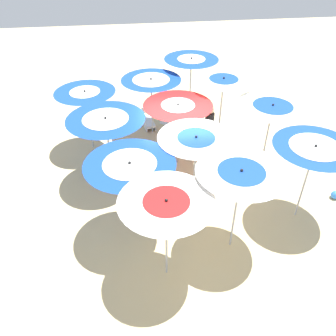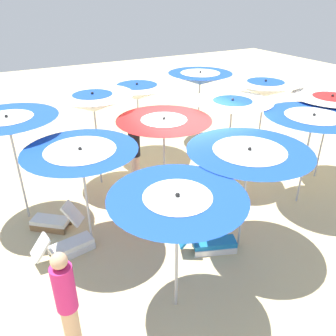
{
  "view_description": "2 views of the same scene",
  "coord_description": "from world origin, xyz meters",
  "px_view_note": "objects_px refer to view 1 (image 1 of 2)",
  "views": [
    {
      "loc": [
        1.62,
        8.8,
        7.13
      ],
      "look_at": [
        0.67,
        1.38,
        1.44
      ],
      "focal_mm": 37.45,
      "sensor_mm": 36.0,
      "label": 1
    },
    {
      "loc": [
        6.49,
        -4.18,
        4.77
      ],
      "look_at": [
        0.62,
        -0.97,
        1.25
      ],
      "focal_mm": 36.48,
      "sensor_mm": 36.0,
      "label": 2
    }
  ],
  "objects_px": {
    "beach_umbrella_0": "(314,153)",
    "beach_umbrella_11": "(86,98)",
    "beach_umbrella_8": "(166,207)",
    "beachgoer_0": "(209,130)",
    "beach_umbrella_9": "(130,170)",
    "beach_ball": "(335,195)",
    "lounger_0": "(172,118)",
    "lounger_1": "(116,161)",
    "beach_umbrella_2": "(223,85)",
    "beach_umbrella_1": "(272,112)",
    "beach_umbrella_4": "(240,179)",
    "beach_umbrella_7": "(151,85)",
    "beachgoer_1": "(93,102)",
    "beach_umbrella_3": "(191,64)",
    "lounger_2": "(148,120)",
    "beach_umbrella_10": "(106,125)",
    "beach_umbrella_6": "(178,111)",
    "beach_umbrella_5": "(196,143)"
  },
  "relations": [
    {
      "from": "beach_umbrella_0",
      "to": "beach_umbrella_11",
      "type": "bearing_deg",
      "value": -35.93
    },
    {
      "from": "beach_umbrella_8",
      "to": "beachgoer_0",
      "type": "height_order",
      "value": "beach_umbrella_8"
    },
    {
      "from": "beach_umbrella_0",
      "to": "beach_umbrella_9",
      "type": "xyz_separation_m",
      "value": [
        4.57,
        0.02,
        -0.09
      ]
    },
    {
      "from": "beach_umbrella_0",
      "to": "beach_ball",
      "type": "relative_size",
      "value": 9.64
    },
    {
      "from": "lounger_0",
      "to": "beachgoer_0",
      "type": "height_order",
      "value": "beachgoer_0"
    },
    {
      "from": "beach_umbrella_0",
      "to": "lounger_1",
      "type": "height_order",
      "value": "beach_umbrella_0"
    },
    {
      "from": "beach_umbrella_2",
      "to": "beach_umbrella_1",
      "type": "bearing_deg",
      "value": 123.4
    },
    {
      "from": "beach_umbrella_4",
      "to": "beach_ball",
      "type": "height_order",
      "value": "beach_umbrella_4"
    },
    {
      "from": "beach_umbrella_4",
      "to": "beach_umbrella_11",
      "type": "relative_size",
      "value": 1.11
    },
    {
      "from": "lounger_1",
      "to": "beach_ball",
      "type": "relative_size",
      "value": 4.9
    },
    {
      "from": "beach_umbrella_11",
      "to": "beach_umbrella_9",
      "type": "bearing_deg",
      "value": 107.02
    },
    {
      "from": "beach_umbrella_7",
      "to": "beachgoer_1",
      "type": "distance_m",
      "value": 2.59
    },
    {
      "from": "beach_umbrella_7",
      "to": "beach_umbrella_9",
      "type": "distance_m",
      "value": 5.12
    },
    {
      "from": "beach_umbrella_4",
      "to": "beach_umbrella_9",
      "type": "bearing_deg",
      "value": -18.34
    },
    {
      "from": "beach_umbrella_3",
      "to": "lounger_0",
      "type": "distance_m",
      "value": 2.23
    },
    {
      "from": "lounger_1",
      "to": "beach_ball",
      "type": "xyz_separation_m",
      "value": [
        -6.5,
        2.46,
        -0.08
      ]
    },
    {
      "from": "beach_umbrella_11",
      "to": "lounger_0",
      "type": "bearing_deg",
      "value": -156.87
    },
    {
      "from": "lounger_0",
      "to": "beach_ball",
      "type": "xyz_separation_m",
      "value": [
        -4.25,
        5.05,
        -0.1
      ]
    },
    {
      "from": "beach_umbrella_0",
      "to": "lounger_2",
      "type": "bearing_deg",
      "value": -56.05
    },
    {
      "from": "beach_umbrella_8",
      "to": "beachgoer_1",
      "type": "distance_m",
      "value": 7.79
    },
    {
      "from": "beach_umbrella_8",
      "to": "beachgoer_0",
      "type": "bearing_deg",
      "value": -113.18
    },
    {
      "from": "beach_umbrella_1",
      "to": "beach_umbrella_10",
      "type": "height_order",
      "value": "beach_umbrella_1"
    },
    {
      "from": "beach_umbrella_1",
      "to": "beach_umbrella_6",
      "type": "relative_size",
      "value": 1.04
    },
    {
      "from": "beachgoer_0",
      "to": "beachgoer_1",
      "type": "xyz_separation_m",
      "value": [
        3.95,
        -2.75,
        -0.06
      ]
    },
    {
      "from": "beach_umbrella_10",
      "to": "beach_umbrella_4",
      "type": "bearing_deg",
      "value": 133.79
    },
    {
      "from": "lounger_0",
      "to": "beachgoer_1",
      "type": "relative_size",
      "value": 0.63
    },
    {
      "from": "lounger_2",
      "to": "lounger_0",
      "type": "bearing_deg",
      "value": 81.97
    },
    {
      "from": "beach_umbrella_7",
      "to": "beach_umbrella_1",
      "type": "bearing_deg",
      "value": 142.12
    },
    {
      "from": "beach_umbrella_3",
      "to": "beach_umbrella_6",
      "type": "distance_m",
      "value": 3.27
    },
    {
      "from": "beach_umbrella_4",
      "to": "beach_umbrella_8",
      "type": "relative_size",
      "value": 1.04
    },
    {
      "from": "beach_umbrella_2",
      "to": "beach_umbrella_10",
      "type": "height_order",
      "value": "beach_umbrella_2"
    },
    {
      "from": "beach_umbrella_3",
      "to": "beach_umbrella_11",
      "type": "relative_size",
      "value": 1.13
    },
    {
      "from": "beach_umbrella_10",
      "to": "beach_umbrella_9",
      "type": "bearing_deg",
      "value": 104.37
    },
    {
      "from": "beach_ball",
      "to": "beach_umbrella_9",
      "type": "bearing_deg",
      "value": 5.16
    },
    {
      "from": "lounger_2",
      "to": "beach_ball",
      "type": "height_order",
      "value": "lounger_2"
    },
    {
      "from": "beach_umbrella_8",
      "to": "beach_umbrella_11",
      "type": "relative_size",
      "value": 1.07
    },
    {
      "from": "beach_umbrella_8",
      "to": "beach_umbrella_1",
      "type": "bearing_deg",
      "value": -134.01
    },
    {
      "from": "beach_umbrella_5",
      "to": "lounger_2",
      "type": "xyz_separation_m",
      "value": [
        0.94,
        -4.69,
        -1.9
      ]
    },
    {
      "from": "beach_umbrella_1",
      "to": "lounger_0",
      "type": "xyz_separation_m",
      "value": [
        2.59,
        -3.23,
        -1.84
      ]
    },
    {
      "from": "beach_umbrella_8",
      "to": "lounger_0",
      "type": "relative_size",
      "value": 2.1
    },
    {
      "from": "beach_umbrella_1",
      "to": "lounger_0",
      "type": "bearing_deg",
      "value": -51.29
    },
    {
      "from": "beach_ball",
      "to": "lounger_0",
      "type": "bearing_deg",
      "value": -49.93
    },
    {
      "from": "beach_umbrella_0",
      "to": "beach_umbrella_6",
      "type": "height_order",
      "value": "beach_umbrella_0"
    },
    {
      "from": "beach_umbrella_1",
      "to": "lounger_1",
      "type": "height_order",
      "value": "beach_umbrella_1"
    },
    {
      "from": "beach_umbrella_4",
      "to": "beach_umbrella_11",
      "type": "distance_m",
      "value": 6.32
    },
    {
      "from": "beach_umbrella_9",
      "to": "beach_umbrella_0",
      "type": "bearing_deg",
      "value": -179.79
    },
    {
      "from": "beachgoer_0",
      "to": "lounger_1",
      "type": "bearing_deg",
      "value": -22.23
    },
    {
      "from": "beach_umbrella_9",
      "to": "lounger_2",
      "type": "distance_m",
      "value": 5.95
    },
    {
      "from": "beach_umbrella_7",
      "to": "beach_umbrella_8",
      "type": "relative_size",
      "value": 0.93
    },
    {
      "from": "lounger_0",
      "to": "beach_umbrella_8",
      "type": "bearing_deg",
      "value": -149.45
    }
  ]
}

